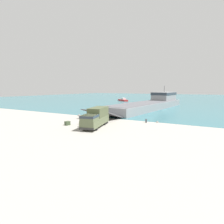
{
  "coord_description": "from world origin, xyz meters",
  "views": [
    {
      "loc": [
        18.59,
        -27.03,
        6.5
      ],
      "look_at": [
        2.55,
        3.17,
        1.88
      ],
      "focal_mm": 28.0,
      "sensor_mm": 36.0,
      "label": 1
    }
  ],
  "objects": [
    {
      "name": "moored_boat_a",
      "position": [
        -19.42,
        56.74,
        0.54
      ],
      "size": [
        7.66,
        6.92,
        1.63
      ],
      "rotation": [
        0.0,
        0.0,
        0.87
      ],
      "color": "#B22323",
      "rests_on": "ground_plane"
    },
    {
      "name": "cargo_crate",
      "position": [
        -2.82,
        -3.73,
        0.35
      ],
      "size": [
        0.9,
        1.0,
        0.7
      ],
      "primitive_type": "cube",
      "rotation": [
        0.0,
        0.0,
        -0.26
      ],
      "color": "#3D4C33",
      "rests_on": "ground_plane"
    },
    {
      "name": "shoreline_rock_c",
      "position": [
        -3.85,
        5.46,
        0.0
      ],
      "size": [
        0.67,
        0.67,
        0.67
      ],
      "primitive_type": "sphere",
      "color": "gray",
      "rests_on": "ground_plane"
    },
    {
      "name": "shoreline_rock_b",
      "position": [
        10.8,
        6.27,
        0.0
      ],
      "size": [
        0.51,
        0.51,
        0.51
      ],
      "primitive_type": "sphere",
      "color": "gray",
      "rests_on": "ground_plane"
    },
    {
      "name": "water_surface",
      "position": [
        0.0,
        96.26,
        0.0
      ],
      "size": [
        240.0,
        180.0,
        0.01
      ],
      "primitive_type": "cube",
      "color": "#336B75",
      "rests_on": "ground_plane"
    },
    {
      "name": "military_truck",
      "position": [
        2.33,
        -2.29,
        1.6
      ],
      "size": [
        4.04,
        8.34,
        3.19
      ],
      "rotation": [
        0.0,
        0.0,
        -1.35
      ],
      "color": "#566042",
      "rests_on": "ground_plane"
    },
    {
      "name": "mooring_bollard",
      "position": [
        8.99,
        4.95,
        0.41
      ],
      "size": [
        0.32,
        0.32,
        0.76
      ],
      "color": "#333338",
      "rests_on": "ground_plane"
    },
    {
      "name": "ground_plane",
      "position": [
        0.0,
        0.0,
        0.0
      ],
      "size": [
        240.0,
        240.0,
        0.0
      ],
      "primitive_type": "plane",
      "color": "#9E998E"
    },
    {
      "name": "shoreline_rock_d",
      "position": [
        -6.25,
        6.5,
        0.0
      ],
      "size": [
        1.1,
        1.1,
        1.1
      ],
      "primitive_type": "sphere",
      "color": "gray",
      "rests_on": "ground_plane"
    },
    {
      "name": "shoreline_rock_a",
      "position": [
        -7.57,
        5.53,
        0.0
      ],
      "size": [
        0.75,
        0.75,
        0.75
      ],
      "primitive_type": "sphere",
      "color": "gray",
      "rests_on": "ground_plane"
    },
    {
      "name": "landing_craft",
      "position": [
        3.27,
        30.95,
        1.81
      ],
      "size": [
        14.54,
        46.28,
        7.54
      ],
      "rotation": [
        0.0,
        0.0,
        -0.15
      ],
      "color": "gray",
      "rests_on": "ground_plane"
    },
    {
      "name": "soldier_on_ramp",
      "position": [
        -0.89,
        -2.16,
        0.94
      ],
      "size": [
        0.46,
        0.27,
        1.64
      ],
      "rotation": [
        0.0,
        0.0,
        4.78
      ],
      "color": "#566042",
      "rests_on": "ground_plane"
    }
  ]
}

